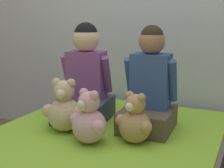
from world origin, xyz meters
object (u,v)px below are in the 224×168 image
(teddy_bear_held_by_left_child, at_px, (65,109))
(teddy_bear_between_children, at_px, (89,121))
(child_on_right, at_px, (150,89))
(teddy_bear_held_by_right_child, at_px, (135,122))
(child_on_left, at_px, (85,81))

(teddy_bear_held_by_left_child, relative_size, teddy_bear_between_children, 1.08)
(child_on_right, relative_size, teddy_bear_held_by_right_child, 2.23)
(child_on_right, distance_m, teddy_bear_between_children, 0.45)
(child_on_left, relative_size, teddy_bear_held_by_left_child, 1.99)
(child_on_left, relative_size, teddy_bear_between_children, 2.14)
(child_on_left, bearing_deg, teddy_bear_held_by_right_child, -36.75)
(teddy_bear_held_by_left_child, bearing_deg, teddy_bear_between_children, -38.15)
(child_on_right, distance_m, teddy_bear_held_by_right_child, 0.29)
(teddy_bear_held_by_right_child, height_order, teddy_bear_between_children, teddy_bear_between_children)
(teddy_bear_held_by_right_child, bearing_deg, teddy_bear_between_children, -136.99)
(child_on_left, height_order, teddy_bear_held_by_left_child, child_on_left)
(child_on_left, distance_m, teddy_bear_held_by_right_child, 0.54)
(teddy_bear_between_children, bearing_deg, child_on_right, 78.51)
(child_on_left, height_order, child_on_right, child_on_left)
(child_on_right, relative_size, teddy_bear_between_children, 2.10)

